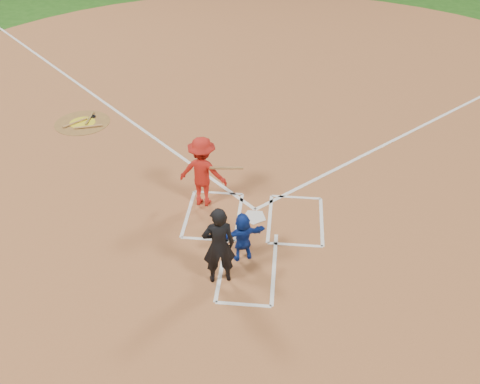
# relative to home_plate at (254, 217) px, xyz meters

# --- Properties ---
(ground) EXTENTS (120.00, 120.00, 0.00)m
(ground) POSITION_rel_home_plate_xyz_m (0.00, 0.00, -0.02)
(ground) COLOR #1D4D13
(ground) RESTS_ON ground
(home_plate_dirt) EXTENTS (28.00, 28.00, 0.01)m
(home_plate_dirt) POSITION_rel_home_plate_xyz_m (0.00, 6.00, -0.01)
(home_plate_dirt) COLOR #9A5932
(home_plate_dirt) RESTS_ON ground
(home_plate) EXTENTS (0.60, 0.60, 0.02)m
(home_plate) POSITION_rel_home_plate_xyz_m (0.00, 0.00, 0.00)
(home_plate) COLOR silver
(home_plate) RESTS_ON home_plate_dirt
(on_deck_circle) EXTENTS (1.70, 1.70, 0.01)m
(on_deck_circle) POSITION_rel_home_plate_xyz_m (-5.70, 4.28, -0.00)
(on_deck_circle) COLOR brown
(on_deck_circle) RESTS_ON home_plate_dirt
(on_deck_logo) EXTENTS (0.80, 0.80, 0.00)m
(on_deck_logo) POSITION_rel_home_plate_xyz_m (-5.70, 4.28, 0.00)
(on_deck_logo) COLOR yellow
(on_deck_logo) RESTS_ON on_deck_circle
(on_deck_bat_a) EXTENTS (0.11, 0.84, 0.06)m
(on_deck_bat_a) POSITION_rel_home_plate_xyz_m (-5.55, 4.53, 0.03)
(on_deck_bat_a) COLOR olive
(on_deck_bat_a) RESTS_ON on_deck_circle
(on_deck_bat_b) EXTENTS (0.57, 0.70, 0.06)m
(on_deck_bat_b) POSITION_rel_home_plate_xyz_m (-5.90, 4.18, 0.03)
(on_deck_bat_b) COLOR #9F6E3A
(on_deck_bat_b) RESTS_ON on_deck_circle
(on_deck_bat_c) EXTENTS (0.81, 0.34, 0.06)m
(on_deck_bat_c) POSITION_rel_home_plate_xyz_m (-5.40, 3.98, 0.03)
(on_deck_bat_c) COLOR #AA763E
(on_deck_bat_c) RESTS_ON on_deck_circle
(bat_weight_donut) EXTENTS (0.19, 0.19, 0.05)m
(bat_weight_donut) POSITION_rel_home_plate_xyz_m (-5.50, 4.68, 0.03)
(bat_weight_donut) COLOR black
(bat_weight_donut) RESTS_ON on_deck_circle
(catcher) EXTENTS (1.11, 0.71, 1.14)m
(catcher) POSITION_rel_home_plate_xyz_m (-0.14, -1.43, 0.56)
(catcher) COLOR navy
(catcher) RESTS_ON home_plate_dirt
(umpire) EXTENTS (0.74, 0.59, 1.79)m
(umpire) POSITION_rel_home_plate_xyz_m (-0.55, -2.14, 0.89)
(umpire) COLOR black
(umpire) RESTS_ON home_plate_dirt
(chalk_markings) EXTENTS (28.35, 17.32, 0.01)m
(chalk_markings) POSITION_rel_home_plate_xyz_m (0.00, 5.29, -0.01)
(chalk_markings) COLOR white
(chalk_markings) RESTS_ON home_plate_dirt
(batter_at_plate) EXTENTS (1.60, 0.81, 1.79)m
(batter_at_plate) POSITION_rel_home_plate_xyz_m (-1.28, 0.47, 0.89)
(batter_at_plate) COLOR red
(batter_at_plate) RESTS_ON home_plate_dirt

